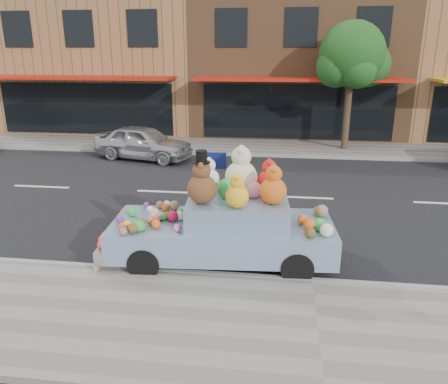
# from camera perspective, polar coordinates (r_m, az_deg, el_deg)

# --- Properties ---
(ground) EXTENTS (120.00, 120.00, 0.00)m
(ground) POSITION_cam_1_polar(r_m,az_deg,el_deg) (12.79, 10.09, -0.72)
(ground) COLOR black
(ground) RESTS_ON ground
(near_sidewalk) EXTENTS (60.00, 3.00, 0.12)m
(near_sidewalk) POSITION_cam_1_polar(r_m,az_deg,el_deg) (6.91, 12.14, -17.56)
(near_sidewalk) COLOR gray
(near_sidewalk) RESTS_ON ground
(far_sidewalk) EXTENTS (60.00, 3.00, 0.12)m
(far_sidewalk) POSITION_cam_1_polar(r_m,az_deg,el_deg) (19.05, 9.40, 5.65)
(far_sidewalk) COLOR gray
(far_sidewalk) RESTS_ON ground
(near_kerb) EXTENTS (60.00, 0.12, 0.13)m
(near_kerb) POSITION_cam_1_polar(r_m,az_deg,el_deg) (8.17, 11.39, -11.45)
(near_kerb) COLOR gray
(near_kerb) RESTS_ON ground
(far_kerb) EXTENTS (60.00, 0.12, 0.13)m
(far_kerb) POSITION_cam_1_polar(r_m,az_deg,el_deg) (17.58, 9.52, 4.64)
(far_kerb) COLOR gray
(far_kerb) RESTS_ON ground
(storefront_left) EXTENTS (10.00, 9.80, 7.30)m
(storefront_left) POSITION_cam_1_polar(r_m,az_deg,el_deg) (25.85, -14.25, 16.54)
(storefront_left) COLOR #93623D
(storefront_left) RESTS_ON ground
(storefront_mid) EXTENTS (10.00, 9.80, 7.30)m
(storefront_mid) POSITION_cam_1_polar(r_m,az_deg,el_deg) (24.10, 9.51, 16.76)
(storefront_mid) COLOR brown
(storefront_mid) RESTS_ON ground
(street_tree) EXTENTS (3.00, 2.70, 5.22)m
(street_tree) POSITION_cam_1_polar(r_m,az_deg,el_deg) (18.86, 16.39, 16.21)
(street_tree) COLOR #38281C
(street_tree) RESTS_ON ground
(car_silver) EXTENTS (4.11, 2.44, 1.31)m
(car_silver) POSITION_cam_1_polar(r_m,az_deg,el_deg) (17.31, -10.48, 6.38)
(car_silver) COLOR #B0B0B5
(car_silver) RESTS_ON ground
(art_car) EXTENTS (4.60, 2.06, 2.35)m
(art_car) POSITION_cam_1_polar(r_m,az_deg,el_deg) (8.55, 0.11, -4.05)
(art_car) COLOR black
(art_car) RESTS_ON ground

